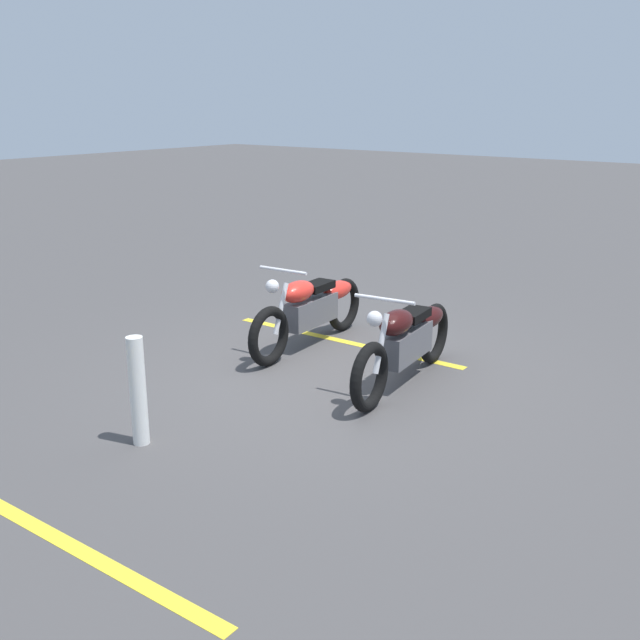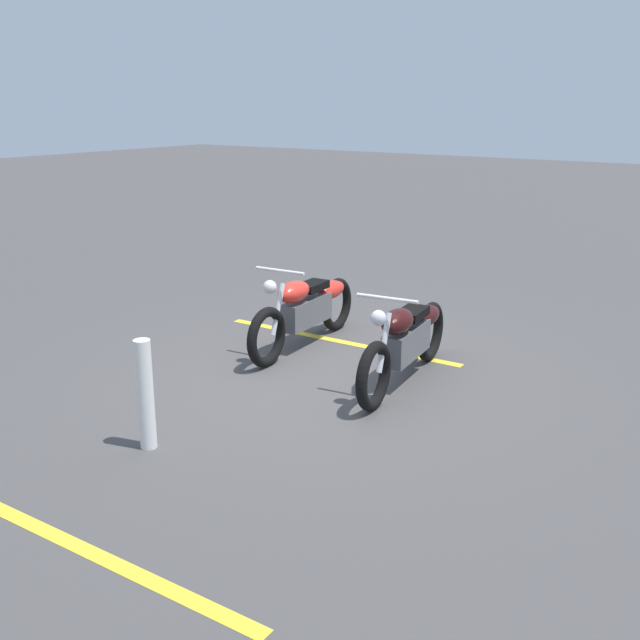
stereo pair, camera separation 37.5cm
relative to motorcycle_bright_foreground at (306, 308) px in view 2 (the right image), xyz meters
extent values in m
plane|color=#474444|center=(0.64, 0.77, -0.46)|extent=(60.00, 60.00, 0.00)
torus|color=black|center=(0.84, 0.06, -0.13)|extent=(0.68, 0.16, 0.67)
torus|color=black|center=(-0.72, -0.05, -0.13)|extent=(0.68, 0.16, 0.67)
cube|color=#59595E|center=(0.01, 0.00, -0.04)|extent=(0.85, 0.28, 0.32)
ellipsoid|color=red|center=(0.28, 0.02, 0.26)|extent=(0.54, 0.32, 0.24)
ellipsoid|color=red|center=(-0.56, -0.04, 0.10)|extent=(0.58, 0.28, 0.22)
cube|color=black|center=(-0.12, -0.01, 0.24)|extent=(0.46, 0.27, 0.09)
cylinder|color=silver|center=(0.61, 0.05, 0.13)|extent=(0.27, 0.07, 0.56)
cylinder|color=silver|center=(0.56, 0.04, 0.56)|extent=(0.08, 0.62, 0.04)
sphere|color=silver|center=(0.76, 0.06, 0.42)|extent=(0.15, 0.15, 0.15)
cylinder|color=silver|center=(-0.38, -0.16, -0.20)|extent=(0.70, 0.14, 0.09)
torus|color=black|center=(1.20, 1.63, -0.13)|extent=(0.68, 0.19, 0.67)
torus|color=black|center=(-0.35, 1.44, -0.13)|extent=(0.68, 0.19, 0.67)
cube|color=#59595E|center=(0.37, 1.53, -0.04)|extent=(0.86, 0.32, 0.32)
ellipsoid|color=black|center=(0.64, 1.56, 0.26)|extent=(0.55, 0.34, 0.24)
ellipsoid|color=black|center=(-0.19, 1.46, 0.10)|extent=(0.58, 0.30, 0.22)
cube|color=black|center=(0.25, 1.51, 0.24)|extent=(0.47, 0.29, 0.09)
cylinder|color=silver|center=(0.97, 1.60, 0.13)|extent=(0.27, 0.09, 0.56)
cylinder|color=silver|center=(0.92, 1.59, 0.56)|extent=(0.11, 0.62, 0.04)
sphere|color=silver|center=(1.12, 1.62, 0.42)|extent=(0.15, 0.15, 0.15)
cylinder|color=silver|center=(-0.01, 1.34, -0.20)|extent=(0.71, 0.17, 0.09)
cylinder|color=white|center=(2.96, 0.47, 0.01)|extent=(0.14, 0.14, 0.95)
cube|color=yellow|center=(-0.34, 0.23, -0.46)|extent=(0.19, 3.20, 0.01)
cube|color=yellow|center=(4.25, 1.14, -0.46)|extent=(0.19, 3.20, 0.01)
camera|label=1|loc=(6.65, 5.21, 2.36)|focal=41.85mm
camera|label=2|loc=(6.87, 4.90, 2.36)|focal=41.85mm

